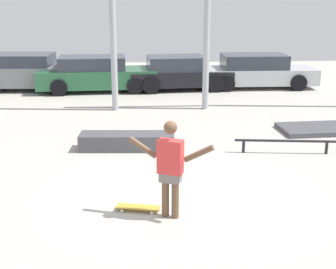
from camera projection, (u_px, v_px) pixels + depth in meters
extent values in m
plane|color=#B2ADA3|center=(176.00, 195.00, 8.64)|extent=(36.00, 36.00, 0.00)
cylinder|color=brown|center=(165.00, 194.00, 7.70)|extent=(0.12, 0.12, 0.78)
cylinder|color=brown|center=(175.00, 196.00, 7.65)|extent=(0.12, 0.12, 0.78)
cube|color=slate|center=(170.00, 177.00, 7.58)|extent=(0.39, 0.31, 0.17)
cube|color=#DB3838|center=(170.00, 157.00, 7.49)|extent=(0.45, 0.34, 0.56)
sphere|color=brown|center=(170.00, 127.00, 7.35)|extent=(0.21, 0.21, 0.21)
cylinder|color=brown|center=(143.00, 147.00, 7.61)|extent=(0.49, 0.28, 0.34)
cylinder|color=brown|center=(199.00, 154.00, 7.31)|extent=(0.49, 0.28, 0.34)
cube|color=gold|center=(138.00, 207.00, 7.98)|extent=(0.78, 0.37, 0.01)
cylinder|color=silver|center=(154.00, 207.00, 8.05)|extent=(0.06, 0.04, 0.05)
cylinder|color=silver|center=(152.00, 213.00, 7.85)|extent=(0.06, 0.04, 0.05)
cylinder|color=silver|center=(125.00, 205.00, 8.13)|extent=(0.06, 0.04, 0.05)
cylinder|color=silver|center=(122.00, 211.00, 7.93)|extent=(0.06, 0.04, 0.05)
cube|color=#47474C|center=(127.00, 141.00, 11.15)|extent=(2.28, 0.75, 0.39)
cube|color=#47474C|center=(333.00, 128.00, 12.72)|extent=(2.99, 1.40, 0.13)
cylinder|color=black|center=(285.00, 141.00, 10.84)|extent=(2.33, 0.31, 0.06)
cylinder|color=black|center=(244.00, 146.00, 10.93)|extent=(0.07, 0.07, 0.30)
cylinder|color=black|center=(327.00, 148.00, 10.83)|extent=(0.07, 0.07, 0.30)
cube|color=slate|center=(28.00, 75.00, 18.20)|extent=(4.17, 1.93, 0.74)
cube|color=#2D333D|center=(23.00, 60.00, 18.03)|extent=(2.32, 1.70, 0.46)
cylinder|color=black|center=(66.00, 77.00, 19.09)|extent=(0.69, 0.25, 0.68)
cylinder|color=black|center=(56.00, 85.00, 17.46)|extent=(0.69, 0.25, 0.68)
cylinder|color=black|center=(3.00, 77.00, 19.06)|extent=(0.69, 0.25, 0.68)
cube|color=#28603D|center=(98.00, 78.00, 17.94)|extent=(4.58, 1.94, 0.67)
cube|color=#2D333D|center=(92.00, 63.00, 17.76)|extent=(2.56, 1.68, 0.49)
cylinder|color=black|center=(133.00, 79.00, 18.93)|extent=(0.63, 0.26, 0.62)
cylinder|color=black|center=(135.00, 86.00, 17.38)|extent=(0.63, 0.26, 0.62)
cylinder|color=black|center=(63.00, 80.00, 18.62)|extent=(0.63, 0.26, 0.62)
cylinder|color=black|center=(59.00, 88.00, 17.07)|extent=(0.63, 0.26, 0.62)
cube|color=black|center=(180.00, 77.00, 18.33)|extent=(4.08, 2.02, 0.56)
cube|color=#2D333D|center=(176.00, 63.00, 18.15)|extent=(2.29, 1.74, 0.55)
cylinder|color=black|center=(206.00, 76.00, 19.32)|extent=(0.68, 0.27, 0.66)
cylinder|color=black|center=(215.00, 84.00, 17.74)|extent=(0.68, 0.27, 0.66)
cylinder|color=black|center=(147.00, 78.00, 18.99)|extent=(0.68, 0.27, 0.66)
cylinder|color=black|center=(151.00, 85.00, 17.41)|extent=(0.68, 0.27, 0.66)
cube|color=#B7BABF|center=(258.00, 75.00, 18.67)|extent=(4.51, 1.71, 0.60)
cube|color=#2D333D|center=(254.00, 61.00, 18.50)|extent=(2.48, 1.57, 0.54)
cylinder|color=black|center=(286.00, 76.00, 19.58)|extent=(0.63, 0.22, 0.63)
cylinder|color=black|center=(298.00, 83.00, 17.99)|extent=(0.63, 0.22, 0.63)
cylinder|color=black|center=(219.00, 76.00, 19.43)|extent=(0.63, 0.22, 0.63)
cylinder|color=black|center=(226.00, 83.00, 17.84)|extent=(0.63, 0.22, 0.63)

